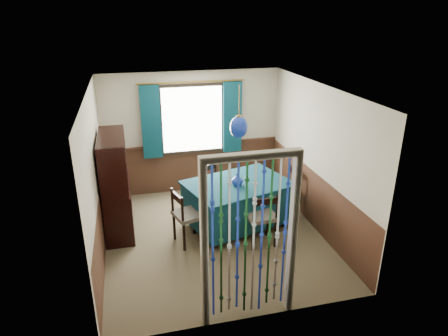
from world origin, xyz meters
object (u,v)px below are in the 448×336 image
object	(u,v)px
chair_near	(262,217)
sideboard	(117,198)
dining_table	(238,201)
bowl_shelf	(117,170)
chair_left	(187,215)
vase_sideboard	(119,173)
chair_far	(215,186)
chair_right	(285,189)
pendant_lamp	(239,127)
vase_table	(237,180)

from	to	relation	value
chair_near	sideboard	distance (m)	2.49
dining_table	bowl_shelf	bearing A→B (deg)	158.61
chair_left	vase_sideboard	size ratio (longest dim) A/B	4.55
chair_far	chair_left	distance (m)	1.26
chair_right	chair_near	bearing A→B (deg)	138.42
chair_near	sideboard	size ratio (longest dim) A/B	0.55
chair_far	sideboard	bearing A→B (deg)	-24.56
dining_table	chair_right	world-z (taller)	chair_right
chair_far	pendant_lamp	xyz separation A→B (m)	(0.25, -0.70, 1.34)
dining_table	pendant_lamp	world-z (taller)	pendant_lamp
chair_far	bowl_shelf	distance (m)	1.95
chair_near	dining_table	bearing A→B (deg)	105.03
chair_far	vase_table	distance (m)	0.93
chair_far	chair_right	size ratio (longest dim) A/B	1.02
chair_right	vase_sideboard	distance (m)	3.05
pendant_lamp	bowl_shelf	xyz separation A→B (m)	(-1.98, 0.16, -0.63)
sideboard	dining_table	bearing A→B (deg)	-10.85
pendant_lamp	bowl_shelf	world-z (taller)	pendant_lamp
chair_right	vase_sideboard	xyz separation A→B (m)	(-2.99, 0.33, 0.48)
chair_near	pendant_lamp	xyz separation A→B (m)	(-0.21, 0.67, 1.33)
chair_far	sideboard	size ratio (longest dim) A/B	0.53
vase_table	chair_near	bearing A→B (deg)	-66.64
sideboard	bowl_shelf	distance (m)	0.64
sideboard	vase_sideboard	distance (m)	0.44
chair_left	vase_sideboard	world-z (taller)	vase_sideboard
chair_near	chair_right	world-z (taller)	chair_near
chair_far	chair_left	world-z (taller)	chair_left
dining_table	sideboard	bearing A→B (deg)	152.66
bowl_shelf	vase_sideboard	xyz separation A→B (m)	(0.00, 0.46, -0.24)
chair_far	pendant_lamp	distance (m)	1.53
chair_far	sideboard	distance (m)	1.82
bowl_shelf	vase_sideboard	world-z (taller)	bowl_shelf
chair_near	pendant_lamp	distance (m)	1.50
chair_far	chair_left	xyz separation A→B (m)	(-0.70, -1.05, 0.02)
vase_sideboard	vase_table	bearing A→B (deg)	-20.26
pendant_lamp	chair_left	bearing A→B (deg)	-160.20
dining_table	chair_right	xyz separation A→B (m)	(1.01, 0.29, -0.00)
chair_near	bowl_shelf	size ratio (longest dim) A/B	4.11
vase_sideboard	chair_near	bearing A→B (deg)	-30.64
chair_right	sideboard	size ratio (longest dim) A/B	0.52
chair_near	vase_sideboard	bearing A→B (deg)	147.22
chair_near	vase_table	xyz separation A→B (m)	(-0.25, 0.58, 0.43)
dining_table	vase_sideboard	size ratio (longest dim) A/B	9.58
chair_far	vase_sideboard	world-z (taller)	vase_sideboard
chair_right	vase_sideboard	world-z (taller)	vase_sideboard
chair_near	chair_far	xyz separation A→B (m)	(-0.46, 1.38, -0.01)
chair_left	sideboard	distance (m)	1.31
sideboard	vase_table	size ratio (longest dim) A/B	8.90
sideboard	bowl_shelf	bearing A→B (deg)	-75.03
chair_far	bowl_shelf	size ratio (longest dim) A/B	4.01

